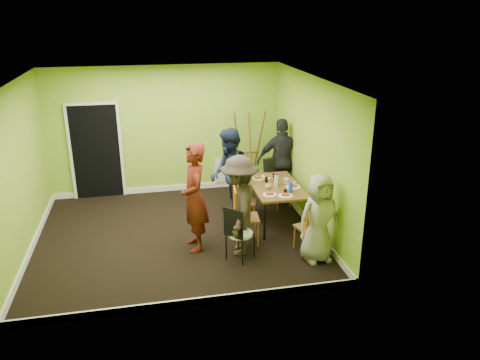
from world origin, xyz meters
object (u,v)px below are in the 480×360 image
Objects in this scene: easel at (249,151)px; person_standing at (194,198)px; person_front_end at (319,218)px; person_left_near at (239,206)px; orange_bottle at (271,179)px; thermos at (276,180)px; person_back_end at (282,161)px; chair_back_end at (275,172)px; chair_bentwood at (238,231)px; dining_table at (276,188)px; blue_bottle at (291,187)px; chair_left_near at (242,213)px; chair_left_far at (243,198)px; chair_front_end at (311,224)px; person_left_far at (229,176)px.

easel is 0.96× the size of person_standing.
easel is at bearing 88.78° from person_front_end.
person_front_end is at bearing 81.15° from person_left_near.
orange_bottle is at bearing 92.30° from person_front_end.
easel is 8.32× the size of thermos.
person_back_end is (0.44, 0.76, 0.10)m from orange_bottle.
chair_back_end reaches higher than chair_bentwood.
chair_bentwood is 10.63× the size of orange_bottle.
easel reaches higher than dining_table.
person_back_end is at bearing 126.14° from person_standing.
easel is 1.22× the size of person_front_end.
person_back_end reaches higher than blue_bottle.
chair_left_near is 1.91m from chair_back_end.
chair_back_end is 1.26m from blue_bottle.
person_back_end is at bearing 67.51° from thermos.
thermos is (1.00, 1.28, 0.34)m from chair_bentwood.
chair_back_end is at bearing -71.35° from easel.
blue_bottle is (0.76, -0.56, 0.38)m from chair_left_far.
blue_bottle is at bearing 79.51° from chair_front_end.
person_left_far is at bearing 37.06° from person_back_end.
chair_left_near is at bearing -138.08° from dining_table.
person_standing is 2.66m from person_back_end.
chair_front_end is 0.51× the size of person_back_end.
person_standing is at bearing -37.25° from person_left_far.
easel is 0.99× the size of person_left_far.
person_left_near reaches higher than blue_bottle.
dining_table is 1.85m from easel.
orange_bottle reaches higher than dining_table.
chair_left_near is 1.07m from person_left_far.
blue_bottle is at bearing 88.00° from person_back_end.
chair_back_end is at bearing 75.79° from thermos.
person_front_end is (0.11, -1.16, -0.11)m from blue_bottle.
chair_left_near reaches higher than thermos.
dining_table is 0.66m from chair_left_far.
person_left_near is 1.31m from person_front_end.
person_left_near is at bearing 63.09° from person_standing.
chair_front_end is 0.54× the size of person_left_near.
chair_bentwood is at bearing 164.36° from chair_front_end.
chair_back_end is 2.48m from chair_bentwood.
dining_table is 1.80m from person_standing.
orange_bottle is 0.05× the size of person_left_far.
chair_back_end is at bearing 146.80° from chair_left_far.
person_front_end reaches higher than chair_front_end.
easel reaches higher than person_left_near.
blue_bottle is at bearing -66.45° from thermos.
chair_front_end is 1.55m from orange_bottle.
chair_bentwood is 0.52× the size of easel.
chair_bentwood reaches higher than dining_table.
chair_left_far is at bearing 179.24° from person_left_near.
person_left_far is (-0.02, 1.01, 0.33)m from chair_left_near.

